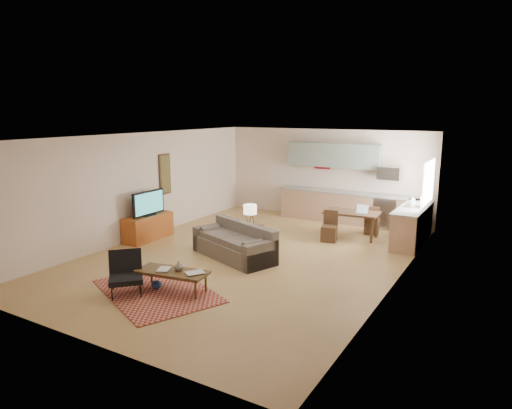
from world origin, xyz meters
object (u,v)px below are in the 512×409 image
Objects in this scene: sofa at (234,241)px; tv_credenza at (148,227)px; console_table at (250,238)px; armchair at (126,274)px; coffee_table at (172,281)px; dining_table at (351,225)px.

sofa reaches higher than tv_credenza.
tv_credenza is at bearing -176.23° from console_table.
armchair reaches higher than console_table.
tv_credenza is (-2.70, 0.15, -0.06)m from sofa.
sofa is at bearing -3.14° from tv_credenza.
coffee_table is 0.98× the size of dining_table.
armchair is (-0.51, -2.73, 0.01)m from sofa.
tv_credenza is 1.01× the size of dining_table.
sofa is 2.83× the size of armchair.
console_table is (2.79, 0.43, -0.00)m from tv_credenza.
coffee_table is at bearing -66.70° from sofa.
tv_credenza is at bearing -162.45° from sofa.
dining_table reaches higher than console_table.
armchair reaches higher than coffee_table.
coffee_table is 0.97× the size of tv_credenza.
sofa is 2.21m from coffee_table.
sofa is 1.64× the size of coffee_table.
console_table is at bearing 34.22° from armchair.
tv_credenza reaches higher than coffee_table.
console_table is at bearing 8.84° from tv_credenza.
sofa is 1.61× the size of dining_table.
armchair is at bearing -105.32° from console_table.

